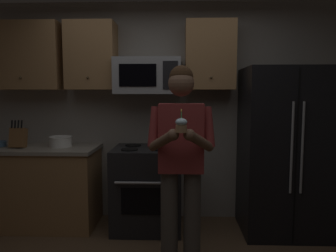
{
  "coord_description": "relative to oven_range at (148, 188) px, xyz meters",
  "views": [
    {
      "loc": [
        0.21,
        -2.16,
        1.52
      ],
      "look_at": [
        0.11,
        0.54,
        1.25
      ],
      "focal_mm": 34.17,
      "sensor_mm": 36.0,
      "label": 1
    }
  ],
  "objects": [
    {
      "name": "wall_back",
      "position": [
        0.15,
        0.39,
        0.84
      ],
      "size": [
        4.4,
        0.1,
        2.6
      ],
      "primitive_type": "cube",
      "color": "gray",
      "rests_on": "ground"
    },
    {
      "name": "oven_range",
      "position": [
        0.0,
        0.0,
        0.0
      ],
      "size": [
        0.76,
        0.7,
        0.93
      ],
      "color": "black",
      "rests_on": "ground"
    },
    {
      "name": "microwave",
      "position": [
        0.0,
        0.12,
        1.26
      ],
      "size": [
        0.74,
        0.41,
        0.4
      ],
      "color": "#9EA0A5"
    },
    {
      "name": "refrigerator",
      "position": [
        1.5,
        -0.04,
        0.44
      ],
      "size": [
        0.9,
        0.75,
        1.8
      ],
      "color": "black",
      "rests_on": "ground"
    },
    {
      "name": "cabinet_row_upper",
      "position": [
        -0.57,
        0.17,
        1.49
      ],
      "size": [
        2.78,
        0.36,
        0.76
      ],
      "color": "#9E7247"
    },
    {
      "name": "counter_left",
      "position": [
        -1.3,
        0.02,
        0.0
      ],
      "size": [
        1.44,
        0.66,
        0.92
      ],
      "color": "#9E7247",
      "rests_on": "ground"
    },
    {
      "name": "knife_block",
      "position": [
        -1.45,
        -0.03,
        0.57
      ],
      "size": [
        0.16,
        0.15,
        0.32
      ],
      "color": "brown",
      "rests_on": "counter_left"
    },
    {
      "name": "bowl_large_white",
      "position": [
        -1.0,
        0.05,
        0.52
      ],
      "size": [
        0.26,
        0.26,
        0.12
      ],
      "color": "white",
      "rests_on": "counter_left"
    },
    {
      "name": "bowl_small_colored",
      "position": [
        -1.7,
        0.04,
        0.49
      ],
      "size": [
        0.14,
        0.14,
        0.06
      ],
      "color": "#4C7299",
      "rests_on": "counter_left"
    },
    {
      "name": "person",
      "position": [
        0.37,
        -0.83,
        0.53
      ],
      "size": [
        0.6,
        0.48,
        1.76
      ],
      "color": "#4C4742",
      "rests_on": "ground"
    },
    {
      "name": "cupcake",
      "position": [
        0.37,
        -1.16,
        0.83
      ],
      "size": [
        0.09,
        0.09,
        0.17
      ],
      "color": "#A87F56"
    }
  ]
}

